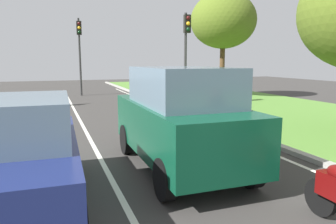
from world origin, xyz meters
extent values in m
plane|color=#383533|center=(0.00, 14.00, 0.00)|extent=(60.00, 60.00, 0.00)
cube|color=silver|center=(-0.70, 14.00, 0.00)|extent=(0.12, 32.00, 0.01)
cube|color=silver|center=(3.60, 14.00, 0.00)|extent=(0.12, 32.00, 0.01)
cube|color=#548433|center=(8.50, 14.00, 0.03)|extent=(9.00, 48.00, 0.06)
cube|color=#9E9B93|center=(4.10, 14.00, 0.06)|extent=(0.24, 48.00, 0.12)
cube|color=#0C472D|center=(0.89, 8.80, 0.93)|extent=(1.95, 4.52, 1.10)
cube|color=slate|center=(0.89, 8.65, 1.88)|extent=(1.73, 2.72, 0.80)
cylinder|color=black|center=(0.03, 10.34, 0.38)|extent=(0.23, 0.76, 0.76)
cylinder|color=black|center=(1.78, 10.32, 0.38)|extent=(0.23, 0.76, 0.76)
cylinder|color=black|center=(0.00, 7.28, 0.38)|extent=(0.23, 0.76, 0.76)
cylinder|color=black|center=(1.75, 7.26, 0.38)|extent=(0.23, 0.76, 0.76)
cube|color=navy|center=(-2.30, 7.74, 0.74)|extent=(1.90, 4.35, 0.84)
cube|color=slate|center=(-2.30, 7.64, 1.51)|extent=(1.63, 2.15, 0.70)
cylinder|color=black|center=(-1.44, 9.17, 0.32)|extent=(0.24, 0.65, 0.64)
cylinder|color=black|center=(2.11, 5.91, 0.30)|extent=(0.11, 0.60, 0.60)
cylinder|color=#2D2D2D|center=(4.96, 17.94, 2.42)|extent=(0.14, 0.14, 4.84)
cube|color=black|center=(4.96, 17.74, 4.27)|extent=(0.32, 0.24, 0.90)
sphere|color=#3F0F0F|center=(4.96, 17.61, 4.55)|extent=(0.20, 0.20, 0.20)
sphere|color=#F2AD19|center=(4.96, 17.61, 4.27)|extent=(0.20, 0.20, 0.20)
sphere|color=black|center=(4.96, 17.61, 3.99)|extent=(0.20, 0.20, 0.20)
cylinder|color=#2D2D2D|center=(0.28, 25.43, 2.63)|extent=(0.14, 0.14, 5.27)
cube|color=black|center=(0.28, 25.23, 4.60)|extent=(0.32, 0.24, 0.90)
sphere|color=#3F0F0F|center=(0.28, 25.10, 4.88)|extent=(0.20, 0.20, 0.20)
sphere|color=#F2AD19|center=(0.28, 25.10, 4.60)|extent=(0.20, 0.20, 0.20)
sphere|color=black|center=(0.28, 25.10, 4.32)|extent=(0.20, 0.20, 0.20)
cylinder|color=#4C331E|center=(8.72, 20.66, 1.69)|extent=(0.32, 0.32, 3.38)
ellipsoid|color=#51661E|center=(8.72, 20.66, 4.93)|extent=(4.13, 4.13, 3.51)
camera|label=1|loc=(-1.79, 2.28, 2.42)|focal=34.32mm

